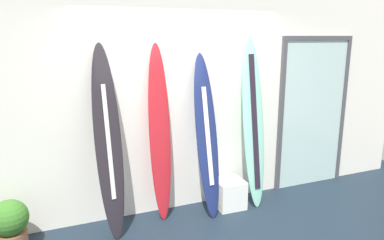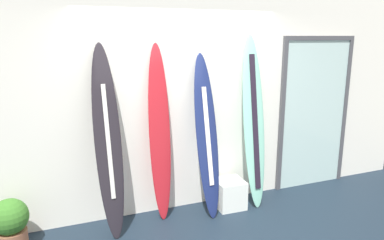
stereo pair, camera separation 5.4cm
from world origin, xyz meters
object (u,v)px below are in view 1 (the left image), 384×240
(surfboard_navy, at_px, (207,136))
(potted_plant, at_px, (10,225))
(glass_door, at_px, (313,111))
(display_block_left, at_px, (229,193))
(surfboard_crimson, at_px, (160,135))
(surfboard_seafoam, at_px, (253,123))
(surfboard_charcoal, at_px, (108,143))

(surfboard_navy, distance_m, potted_plant, 2.33)
(glass_door, relative_size, potted_plant, 3.82)
(display_block_left, bearing_deg, surfboard_crimson, 173.70)
(surfboard_navy, height_order, potted_plant, surfboard_navy)
(surfboard_seafoam, bearing_deg, display_block_left, -176.22)
(glass_door, distance_m, potted_plant, 4.13)
(surfboard_navy, bearing_deg, surfboard_charcoal, -179.29)
(surfboard_seafoam, bearing_deg, glass_door, 10.82)
(surfboard_navy, bearing_deg, surfboard_seafoam, 2.41)
(surfboard_seafoam, distance_m, glass_door, 1.16)
(surfboard_seafoam, relative_size, display_block_left, 6.05)
(surfboard_navy, relative_size, display_block_left, 5.44)
(surfboard_seafoam, bearing_deg, surfboard_charcoal, -178.67)
(display_block_left, bearing_deg, potted_plant, -178.72)
(surfboard_navy, distance_m, display_block_left, 0.88)
(surfboard_crimson, xyz_separation_m, surfboard_seafoam, (1.24, -0.08, 0.05))
(potted_plant, bearing_deg, glass_door, 4.22)
(surfboard_charcoal, height_order, potted_plant, surfboard_charcoal)
(surfboard_navy, height_order, display_block_left, surfboard_navy)
(surfboard_charcoal, xyz_separation_m, surfboard_seafoam, (1.86, 0.04, 0.05))
(surfboard_crimson, xyz_separation_m, potted_plant, (-1.66, -0.16, -0.74))
(surfboard_crimson, distance_m, glass_door, 2.38)
(surfboard_seafoam, xyz_separation_m, display_block_left, (-0.34, -0.02, -0.92))
(display_block_left, height_order, potted_plant, potted_plant)
(surfboard_charcoal, relative_size, display_block_left, 5.80)
(surfboard_crimson, bearing_deg, surfboard_navy, -10.61)
(surfboard_charcoal, xyz_separation_m, display_block_left, (1.52, 0.02, -0.87))
(surfboard_navy, bearing_deg, surfboard_crimson, 169.39)
(surfboard_seafoam, bearing_deg, surfboard_crimson, 176.43)
(surfboard_crimson, bearing_deg, display_block_left, -6.30)
(glass_door, bearing_deg, surfboard_seafoam, -169.18)
(surfboard_charcoal, distance_m, potted_plant, 1.27)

